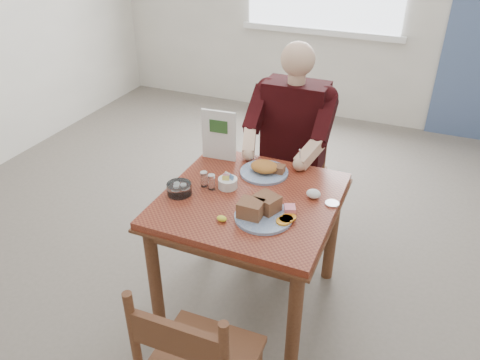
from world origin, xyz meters
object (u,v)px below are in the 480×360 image
at_px(table, 250,214).
at_px(near_plate, 262,210).
at_px(far_plate, 265,169).
at_px(chair_far, 292,172).
at_px(diner, 291,133).

relative_size(table, near_plate, 2.80).
relative_size(near_plate, far_plate, 1.16).
bearing_deg(table, chair_far, 90.00).
xyz_separation_m(chair_far, diner, (0.00, -0.09, 0.33)).
bearing_deg(near_plate, far_plate, 108.33).
distance_m(table, chair_far, 0.81).
height_order(table, chair_far, chair_far).
distance_m(near_plate, far_plate, 0.43).
relative_size(chair_far, near_plate, 2.89).
relative_size(table, diner, 0.66).
bearing_deg(far_plate, diner, 88.81).
xyz_separation_m(chair_far, far_plate, (-0.01, -0.54, 0.30)).
distance_m(table, far_plate, 0.29).
xyz_separation_m(table, diner, (0.00, 0.71, 0.17)).
relative_size(chair_far, diner, 0.69).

